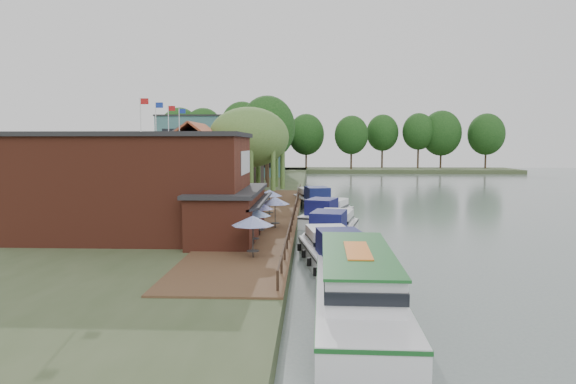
{
  "coord_description": "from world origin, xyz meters",
  "views": [
    {
      "loc": [
        -3.88,
        -35.81,
        7.47
      ],
      "look_at": [
        -6.0,
        12.0,
        3.0
      ],
      "focal_mm": 32.0,
      "sensor_mm": 36.0,
      "label": 1
    }
  ],
  "objects": [
    {
      "name": "pub",
      "position": [
        -14.0,
        -1.0,
        4.65
      ],
      "size": [
        20.0,
        11.0,
        7.3
      ],
      "primitive_type": null,
      "color": "maroon",
      "rests_on": "land_bank"
    },
    {
      "name": "bank_tree_2",
      "position": [
        -11.86,
        56.15,
        8.29
      ],
      "size": [
        8.81,
        8.81,
        14.57
      ],
      "primitive_type": null,
      "color": "#143811",
      "rests_on": "land_bank"
    },
    {
      "name": "willow",
      "position": [
        -10.5,
        19.0,
        6.21
      ],
      "size": [
        8.6,
        8.6,
        10.43
      ],
      "primitive_type": null,
      "color": "#476B2D",
      "rests_on": "land_bank"
    },
    {
      "name": "cottage_b",
      "position": [
        -18.0,
        24.0,
        5.25
      ],
      "size": [
        9.6,
        8.6,
        8.5
      ],
      "primitive_type": null,
      "color": "beige",
      "rests_on": "land_bank"
    },
    {
      "name": "land_bank",
      "position": [
        -30.0,
        35.0,
        0.5
      ],
      "size": [
        50.0,
        140.0,
        1.0
      ],
      "primitive_type": "cube",
      "color": "#384728",
      "rests_on": "ground"
    },
    {
      "name": "bank_tree_3",
      "position": [
        -14.89,
        77.11,
        8.12
      ],
      "size": [
        8.54,
        8.54,
        14.23
      ],
      "primitive_type": null,
      "color": "#143811",
      "rests_on": "land_bank"
    },
    {
      "name": "hotel_block",
      "position": [
        -22.0,
        70.0,
        7.15
      ],
      "size": [
        25.4,
        12.4,
        12.3
      ],
      "primitive_type": null,
      "color": "#38666B",
      "rests_on": "land_bank"
    },
    {
      "name": "bank_tree_1",
      "position": [
        -15.15,
        48.51,
        7.72
      ],
      "size": [
        7.09,
        7.09,
        13.45
      ],
      "primitive_type": null,
      "color": "#143811",
      "rests_on": "land_bank"
    },
    {
      "name": "cottage_c",
      "position": [
        -14.0,
        33.0,
        5.25
      ],
      "size": [
        7.6,
        7.6,
        8.5
      ],
      "primitive_type": null,
      "color": "black",
      "rests_on": "land_bank"
    },
    {
      "name": "bank_tree_0",
      "position": [
        -10.4,
        41.43,
        7.86
      ],
      "size": [
        8.34,
        8.34,
        13.73
      ],
      "primitive_type": null,
      "color": "#143811",
      "rests_on": "land_bank"
    },
    {
      "name": "cruiser_3",
      "position": [
        -3.57,
        24.08,
        1.32
      ],
      "size": [
        5.64,
        11.24,
        2.64
      ],
      "primitive_type": null,
      "rotation": [
        0.0,
        0.0,
        0.21
      ],
      "color": "silver",
      "rests_on": "ground"
    },
    {
      "name": "cottage_a",
      "position": [
        -15.0,
        14.0,
        5.25
      ],
      "size": [
        8.6,
        7.6,
        8.5
      ],
      "primitive_type": null,
      "color": "black",
      "rests_on": "land_bank"
    },
    {
      "name": "umbrella_2",
      "position": [
        -7.46,
        -0.26,
        2.29
      ],
      "size": [
        1.96,
        1.96,
        2.38
      ],
      "primitive_type": null,
      "color": "navy",
      "rests_on": "quay_deck"
    },
    {
      "name": "ground",
      "position": [
        0.0,
        0.0,
        0.0
      ],
      "size": [
        260.0,
        260.0,
        0.0
      ],
      "primitive_type": "plane",
      "color": "slate",
      "rests_on": "ground"
    },
    {
      "name": "cruiser_2",
      "position": [
        -2.27,
        12.35,
        1.27
      ],
      "size": [
        6.35,
        10.94,
        2.54
      ],
      "primitive_type": null,
      "rotation": [
        0.0,
        0.0,
        -0.31
      ],
      "color": "white",
      "rests_on": "ground"
    },
    {
      "name": "cruiser_0",
      "position": [
        -2.49,
        -5.11,
        1.28
      ],
      "size": [
        4.98,
        10.89,
        2.57
      ],
      "primitive_type": null,
      "rotation": [
        0.0,
        0.0,
        0.16
      ],
      "color": "white",
      "rests_on": "ground"
    },
    {
      "name": "umbrella_5",
      "position": [
        -7.51,
        8.92,
        2.29
      ],
      "size": [
        2.28,
        2.28,
        2.38
      ],
      "primitive_type": null,
      "color": "#1B3399",
      "rests_on": "quay_deck"
    },
    {
      "name": "swan",
      "position": [
        -1.28,
        -9.41,
        0.22
      ],
      "size": [
        0.44,
        0.44,
        0.44
      ],
      "primitive_type": "sphere",
      "color": "white",
      "rests_on": "ground"
    },
    {
      "name": "umbrella_4",
      "position": [
        -8.2,
        4.38,
        2.29
      ],
      "size": [
        2.19,
        2.19,
        2.38
      ],
      "primitive_type": null,
      "color": "navy",
      "rests_on": "quay_deck"
    },
    {
      "name": "quay_deck",
      "position": [
        -8.0,
        10.0,
        1.05
      ],
      "size": [
        6.0,
        50.0,
        0.1
      ],
      "primitive_type": "cube",
      "color": "#47301E",
      "rests_on": "land_bank"
    },
    {
      "name": "bank_tree_5",
      "position": [
        -18.89,
        94.35,
        7.83
      ],
      "size": [
        6.57,
        6.57,
        13.65
      ],
      "primitive_type": null,
      "color": "#143811",
      "rests_on": "land_bank"
    },
    {
      "name": "quay_rail",
      "position": [
        -5.3,
        10.5,
        1.5
      ],
      "size": [
        0.2,
        49.0,
        1.0
      ],
      "primitive_type": null,
      "color": "black",
      "rests_on": "land_bank"
    },
    {
      "name": "cruiser_1",
      "position": [
        -2.15,
        3.64,
        1.28
      ],
      "size": [
        5.38,
        10.9,
        2.55
      ],
      "primitive_type": null,
      "rotation": [
        0.0,
        0.0,
        -0.2
      ],
      "color": "white",
      "rests_on": "ground"
    },
    {
      "name": "bank_tree_4",
      "position": [
        -14.05,
        84.16,
        6.73
      ],
      "size": [
        7.27,
        7.27,
        11.46
      ],
      "primitive_type": null,
      "color": "#143811",
      "rests_on": "land_bank"
    },
    {
      "name": "umbrella_0",
      "position": [
        -7.12,
        -7.46,
        2.29
      ],
      "size": [
        2.42,
        2.42,
        2.38
      ],
      "primitive_type": null,
      "color": "navy",
      "rests_on": "quay_deck"
    },
    {
      "name": "tour_boat",
      "position": [
        -1.83,
        -14.22,
        1.44
      ],
      "size": [
        4.02,
        13.32,
        2.89
      ],
      "primitive_type": null,
      "rotation": [
        0.0,
        0.0,
        -0.02
      ],
      "color": "silver",
      "rests_on": "ground"
    },
    {
      "name": "umbrella_3",
      "position": [
        -6.58,
        2.83,
        2.29
      ],
      "size": [
        2.24,
        2.24,
        2.38
      ],
      "primitive_type": null,
      "color": "navy",
      "rests_on": "quay_deck"
    },
    {
      "name": "umbrella_1",
      "position": [
        -7.5,
        -3.65,
        2.29
      ],
      "size": [
        2.28,
        2.28,
        2.38
      ],
      "primitive_type": null,
      "color": "#1C479B",
      "rests_on": "quay_deck"
    }
  ]
}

